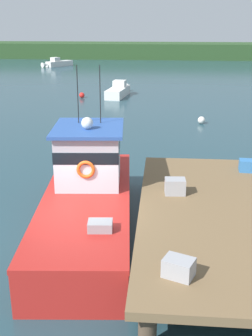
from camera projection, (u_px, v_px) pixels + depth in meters
ground_plane at (77, 242)px, 12.34m from camera, size 200.00×200.00×0.00m
dock at (249, 215)px, 11.59m from camera, size 6.00×9.00×1.20m
main_fishing_boat at (88, 194)px, 13.15m from camera, size 3.17×9.91×4.80m
crate_single_by_cleat at (179, 268)px, 8.57m from camera, size 0.72×0.64×0.39m
crate_single_far at (175, 186)px, 12.62m from camera, size 0.63×0.48×0.47m
crate_stack_near_edge at (248, 166)px, 14.51m from camera, size 0.63×0.49×0.40m
moored_boat_outer_mooring at (57, 63)px, 57.99m from camera, size 3.72×4.31×1.21m
moored_boat_mid_harbor at (119, 91)px, 35.69m from camera, size 1.78×5.01×1.25m
mooring_buoy_inshore at (82, 95)px, 34.88m from camera, size 0.44×0.44×0.44m
mooring_buoy_outer at (201, 120)px, 26.26m from camera, size 0.45×0.45×0.45m
far_shoreline at (150, 50)px, 70.22m from camera, size 120.00×8.00×2.40m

